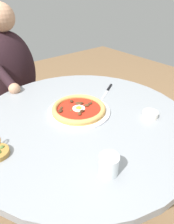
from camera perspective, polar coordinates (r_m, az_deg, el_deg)
The scene contains 8 objects.
ground_plane at distance 1.52m, azimuth -0.98°, elevation -25.31°, with size 6.00×6.00×0.02m, color brown.
dining_table at distance 1.05m, azimuth -1.29°, elevation -7.01°, with size 1.06×1.06×0.73m.
pizza_on_plate at distance 1.00m, azimuth -2.38°, elevation 0.79°, with size 0.31×0.31×0.04m.
water_glass at distance 0.69m, azimuth 6.26°, elevation -15.14°, with size 0.07×0.07×0.08m.
steak_knife at distance 1.23m, azimuth 6.14°, elevation 6.54°, with size 0.18×0.11×0.01m.
ramekin_capers at distance 1.01m, azimuth 17.72°, elevation -0.62°, with size 0.07×0.07×0.03m.
diner_person at distance 1.66m, azimuth -19.29°, elevation 4.02°, with size 0.37×0.50×1.19m.
cafe_chair_diner at distance 1.79m, azimuth -21.28°, elevation 5.62°, with size 0.43×0.43×0.89m.
Camera 1 is at (0.49, 0.64, 1.28)m, focal length 31.80 mm.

